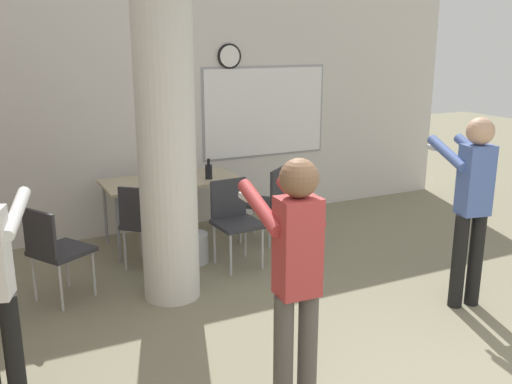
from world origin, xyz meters
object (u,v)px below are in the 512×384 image
at_px(bottle_on_table, 209,171).
at_px(person_playing_side, 471,198).
at_px(chair_table_left, 145,220).
at_px(chair_table_front, 235,216).
at_px(person_playing_front, 295,271).
at_px(chair_table_right, 267,199).
at_px(chair_near_pillar, 54,247).
at_px(folding_table, 172,184).

distance_m(bottle_on_table, person_playing_side, 2.82).
xyz_separation_m(bottle_on_table, chair_table_left, (-0.86, -0.43, -0.32)).
height_order(chair_table_front, person_playing_front, person_playing_front).
relative_size(chair_table_front, chair_table_right, 1.00).
bearing_deg(chair_table_front, chair_near_pillar, -176.27).
relative_size(folding_table, chair_table_right, 1.72).
xyz_separation_m(chair_table_right, chair_near_pillar, (-2.37, -0.57, 0.00)).
bearing_deg(chair_table_left, chair_table_right, 6.01).
height_order(folding_table, chair_table_left, chair_table_left).
relative_size(chair_near_pillar, person_playing_front, 0.54).
bearing_deg(bottle_on_table, chair_table_left, -153.39).
height_order(bottle_on_table, chair_table_left, bottle_on_table).
distance_m(folding_table, person_playing_side, 3.16).
bearing_deg(chair_table_front, chair_table_right, 36.63).
height_order(bottle_on_table, chair_table_right, bottle_on_table).
distance_m(chair_table_front, chair_near_pillar, 1.77).
bearing_deg(chair_table_front, bottle_on_table, 88.97).
distance_m(chair_table_left, chair_near_pillar, 1.00).
bearing_deg(chair_table_front, person_playing_side, -50.89).
xyz_separation_m(bottle_on_table, chair_table_right, (0.59, -0.28, -0.32)).
xyz_separation_m(folding_table, person_playing_side, (1.78, -2.60, 0.28)).
height_order(folding_table, chair_table_right, chair_table_right).
distance_m(folding_table, chair_table_left, 0.77).
distance_m(bottle_on_table, chair_table_front, 0.80).
height_order(folding_table, chair_table_front, chair_table_front).
relative_size(chair_table_left, person_playing_side, 0.53).
relative_size(chair_near_pillar, person_playing_side, 0.53).
bearing_deg(chair_table_front, chair_table_left, 160.72).
bearing_deg(chair_table_left, bottle_on_table, 26.61).
xyz_separation_m(chair_table_right, person_playing_side, (0.80, -2.18, 0.46)).
distance_m(chair_near_pillar, person_playing_side, 3.58).
relative_size(bottle_on_table, chair_table_right, 0.26).
distance_m(chair_table_left, person_playing_side, 3.06).
relative_size(bottle_on_table, chair_table_left, 0.26).
xyz_separation_m(chair_near_pillar, person_playing_front, (1.07, -2.29, 0.45)).
distance_m(chair_table_right, person_playing_side, 2.36).
relative_size(chair_table_right, person_playing_front, 0.54).
xyz_separation_m(chair_table_right, person_playing_front, (-1.29, -2.85, 0.45)).
height_order(chair_table_left, person_playing_side, person_playing_side).
bearing_deg(chair_table_left, chair_near_pillar, -155.71).
relative_size(person_playing_front, person_playing_side, 0.99).
height_order(folding_table, person_playing_side, person_playing_side).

